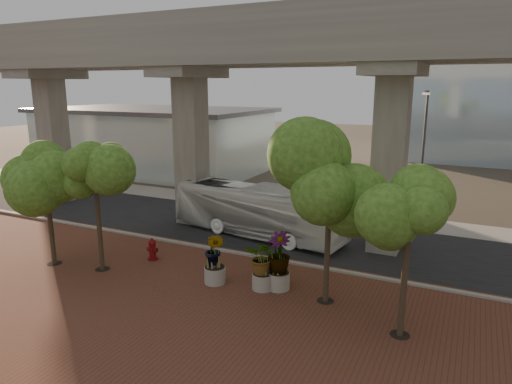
% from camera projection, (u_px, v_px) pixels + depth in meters
% --- Properties ---
extents(ground, '(160.00, 160.00, 0.00)m').
position_uv_depth(ground, '(266.00, 245.00, 25.07)').
color(ground, '#3C372C').
rests_on(ground, ground).
extents(brick_plaza, '(70.00, 13.00, 0.06)m').
position_uv_depth(brick_plaza, '(182.00, 306.00, 18.05)').
color(brick_plaza, brown).
rests_on(brick_plaza, ground).
extents(asphalt_road, '(90.00, 8.00, 0.04)m').
position_uv_depth(asphalt_road, '(280.00, 234.00, 26.82)').
color(asphalt_road, black).
rests_on(asphalt_road, ground).
extents(curb_strip, '(70.00, 0.25, 0.16)m').
position_uv_depth(curb_strip, '(249.00, 255.00, 23.30)').
color(curb_strip, gray).
rests_on(curb_strip, ground).
extents(far_sidewalk, '(90.00, 3.00, 0.06)m').
position_uv_depth(far_sidewalk, '(310.00, 211.00, 31.64)').
color(far_sidewalk, gray).
rests_on(far_sidewalk, ground).
extents(transit_viaduct, '(72.00, 5.60, 12.40)m').
position_uv_depth(transit_viaduct, '(281.00, 109.00, 25.16)').
color(transit_viaduct, gray).
rests_on(transit_viaduct, ground).
extents(station_pavilion, '(23.00, 13.00, 6.30)m').
position_uv_depth(station_pavilion, '(154.00, 138.00, 46.82)').
color(station_pavilion, silver).
rests_on(station_pavilion, ground).
extents(transit_bus, '(10.92, 4.12, 2.97)m').
position_uv_depth(transit_bus, '(257.00, 211.00, 26.32)').
color(transit_bus, white).
rests_on(transit_bus, ground).
extents(fire_hydrant, '(0.56, 0.50, 1.11)m').
position_uv_depth(fire_hydrant, '(152.00, 249.00, 22.71)').
color(fire_hydrant, maroon).
rests_on(fire_hydrant, ground).
extents(planter_front, '(1.98, 1.98, 2.18)m').
position_uv_depth(planter_front, '(263.00, 260.00, 19.24)').
color(planter_front, '#A7A197').
rests_on(planter_front, ground).
extents(planter_right, '(2.34, 2.34, 2.50)m').
position_uv_depth(planter_right, '(279.00, 255.00, 19.22)').
color(planter_right, '#A6A395').
rests_on(planter_right, ground).
extents(planter_left, '(2.09, 2.09, 2.30)m').
position_uv_depth(planter_left, '(215.00, 253.00, 19.83)').
color(planter_left, '#9A958B').
rests_on(planter_left, ground).
extents(street_tree_far_west, '(3.96, 3.96, 6.33)m').
position_uv_depth(street_tree_far_west, '(45.00, 173.00, 21.28)').
color(street_tree_far_west, '#4C3D2B').
rests_on(street_tree_far_west, ground).
extents(street_tree_near_west, '(3.45, 3.45, 6.27)m').
position_uv_depth(street_tree_near_west, '(95.00, 172.00, 20.55)').
color(street_tree_near_west, '#4C3D2B').
rests_on(street_tree_near_west, ground).
extents(street_tree_near_east, '(4.40, 4.40, 6.99)m').
position_uv_depth(street_tree_near_east, '(330.00, 181.00, 17.30)').
color(street_tree_near_east, '#4C3D2B').
rests_on(street_tree_near_east, ground).
extents(street_tree_far_east, '(3.39, 3.39, 5.98)m').
position_uv_depth(street_tree_far_east, '(409.00, 213.00, 14.92)').
color(street_tree_far_east, '#4C3D2B').
rests_on(street_tree_far_east, ground).
extents(streetlamp_west, '(0.45, 1.32, 9.10)m').
position_uv_depth(streetlamp_west, '(185.00, 130.00, 33.66)').
color(streetlamp_west, '#313237').
rests_on(streetlamp_west, ground).
extents(streetlamp_east, '(0.41, 1.19, 8.23)m').
position_uv_depth(streetlamp_east, '(423.00, 149.00, 27.47)').
color(streetlamp_east, '#333237').
rests_on(streetlamp_east, ground).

